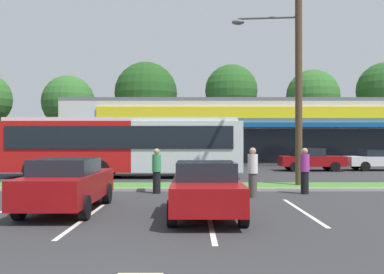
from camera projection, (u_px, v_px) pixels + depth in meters
grass_median at (163, 186)px, 18.43m from camera, size 56.00×2.20×0.12m
curb_lip at (161, 190)px, 17.21m from camera, size 56.00×0.24×0.12m
parking_stripe_1 at (83, 219)px, 11.08m from camera, size 0.12×4.80×0.01m
parking_stripe_2 at (209, 222)px, 10.66m from camera, size 0.12×4.80×0.01m
parking_stripe_3 at (301, 211)px, 12.34m from camera, size 0.12×4.80×0.01m
storefront_building at (242, 132)px, 39.95m from camera, size 31.07×12.31×5.51m
tree_left at (67, 102)px, 46.64m from camera, size 5.69×5.69×9.06m
tree_mid_left at (145, 93)px, 48.01m from camera, size 6.98×6.98×10.78m
tree_mid at (230, 91)px, 47.88m from camera, size 5.85×5.85×10.48m
tree_mid_right at (312, 96)px, 47.84m from camera, size 5.88×5.88×9.90m
tree_right at (384, 91)px, 48.05m from camera, size 6.31×6.31×10.74m
utility_pole at (294, 61)px, 18.56m from camera, size 3.06×2.40×10.23m
city_bus at (122, 145)px, 23.53m from camera, size 13.02×2.80×3.25m
car_0 at (205, 189)px, 11.44m from camera, size 1.90×4.19×1.46m
car_1 at (380, 160)px, 28.97m from camera, size 4.71×1.87×1.37m
car_2 at (67, 184)px, 12.38m from camera, size 1.90×4.69×1.51m
car_3 at (309, 159)px, 28.61m from camera, size 4.19×1.90×1.50m
pedestrian_near_bench at (156, 171)px, 16.44m from camera, size 0.35×0.35×1.72m
pedestrian_by_pole at (252, 172)px, 15.30m from camera, size 0.36×0.36×1.78m
pedestrian_mid at (304, 171)px, 16.32m from camera, size 0.35×0.35×1.74m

